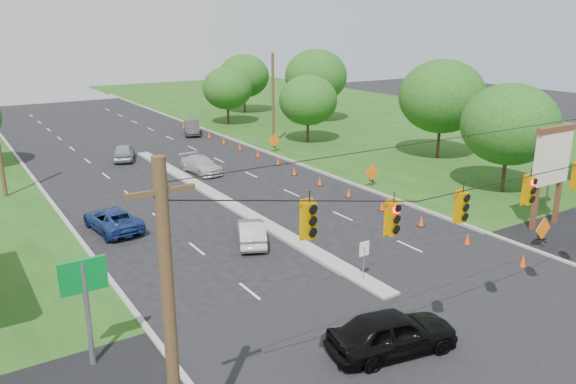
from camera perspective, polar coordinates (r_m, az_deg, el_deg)
ground at (r=23.46m, az=17.33°, el=-14.14°), size 160.00×160.00×0.00m
grass_right at (r=57.53m, az=21.83°, el=3.79°), size 40.00×160.00×0.06m
cross_street at (r=23.46m, az=17.33°, el=-14.14°), size 160.00×14.00×0.02m
curb_left at (r=44.49m, az=-23.66°, el=0.02°), size 0.25×110.00×0.16m
curb_right at (r=51.23m, az=-0.91°, el=3.53°), size 0.25×110.00×0.16m
median at (r=38.94m, az=-6.64°, el=-0.90°), size 1.00×34.00×0.18m
median_sign at (r=26.53m, az=7.74°, el=-6.20°), size 0.55×0.06×2.05m
signal_span at (r=20.79m, az=20.50°, el=-3.38°), size 25.60×0.32×9.00m
utility_pole_far_right at (r=55.86m, az=-1.53°, el=9.33°), size 0.28×0.28×9.00m
pylon_sign at (r=36.44m, az=25.25°, el=2.88°), size 5.90×2.30×6.12m
cone_0 at (r=30.63m, az=22.77°, el=-6.46°), size 0.32×0.32×0.70m
cone_1 at (r=32.54m, az=17.77°, el=-4.57°), size 0.32×0.32×0.70m
cone_2 at (r=34.70m, az=13.38°, el=-2.87°), size 0.32×0.32×0.70m
cone_3 at (r=37.07m, az=9.54°, el=-1.37°), size 0.32×0.32×0.70m
cone_4 at (r=39.60m, az=6.18°, el=-0.04°), size 0.32×0.32×0.70m
cone_5 at (r=42.27m, az=3.23°, el=1.12°), size 0.32×0.32×0.70m
cone_6 at (r=45.06m, az=0.64°, el=2.13°), size 0.32×0.32×0.70m
cone_7 at (r=48.24m, az=-1.03°, el=3.12°), size 0.32×0.32×0.70m
cone_8 at (r=51.18m, az=-3.08°, el=3.90°), size 0.32×0.32×0.70m
cone_9 at (r=54.18m, az=-4.91°, el=4.59°), size 0.32×0.32×0.70m
cone_10 at (r=57.25m, az=-6.55°, el=5.20°), size 0.32×0.32×0.70m
cone_11 at (r=60.36m, az=-8.03°, el=5.74°), size 0.32×0.32×0.70m
cone_12 at (r=63.51m, az=-9.36°, el=6.23°), size 0.32×0.32×0.70m
cone_13 at (r=66.69m, az=-10.56°, el=6.67°), size 0.32×0.32×0.70m
work_sign_0 at (r=33.22m, az=24.47°, el=-3.51°), size 1.27×0.58×1.37m
work_sign_1 at (r=41.97m, az=8.53°, el=1.89°), size 1.27×0.58×1.37m
work_sign_2 at (r=53.02m, az=-1.41°, el=5.19°), size 1.27×0.58×1.37m
tree_7 at (r=42.44m, az=21.58°, el=6.41°), size 6.72×6.72×7.84m
tree_8 at (r=51.68m, az=15.37°, el=9.34°), size 7.56×7.56×8.82m
tree_9 at (r=56.92m, az=2.05°, el=9.30°), size 5.88×5.88×6.86m
tree_10 at (r=69.49m, az=2.86°, el=11.68°), size 7.56×7.56×8.82m
tree_11 at (r=76.79m, az=-4.49°, el=11.67°), size 6.72×6.72×7.84m
tree_12 at (r=67.93m, az=-6.18°, el=10.44°), size 5.88×5.88×6.86m
black_sedan at (r=21.63m, az=10.57°, el=-13.84°), size 5.23×2.86×1.69m
white_sedan at (r=31.20m, az=-3.74°, el=-4.07°), size 2.98×4.27×1.34m
blue_pickup at (r=34.62m, az=-17.41°, el=-2.68°), size 2.70×5.06×1.35m
silver_car_far at (r=46.33m, az=-8.84°, el=2.76°), size 2.26×4.81×1.36m
silver_car_oncoming at (r=52.19m, az=-16.35°, el=3.92°), size 3.11×4.64×1.47m
dark_car_receding at (r=62.74m, az=-9.76°, el=6.45°), size 3.05×4.81×1.50m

